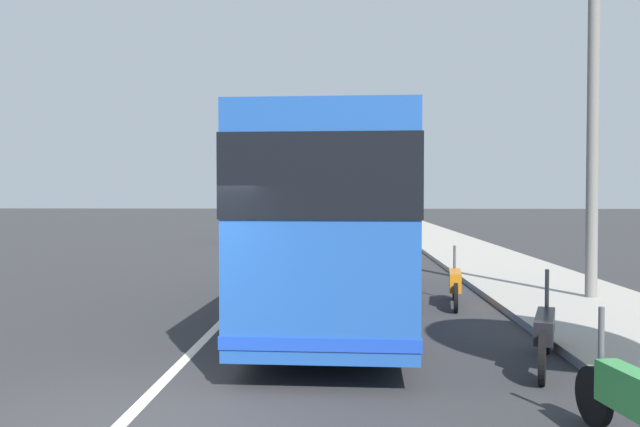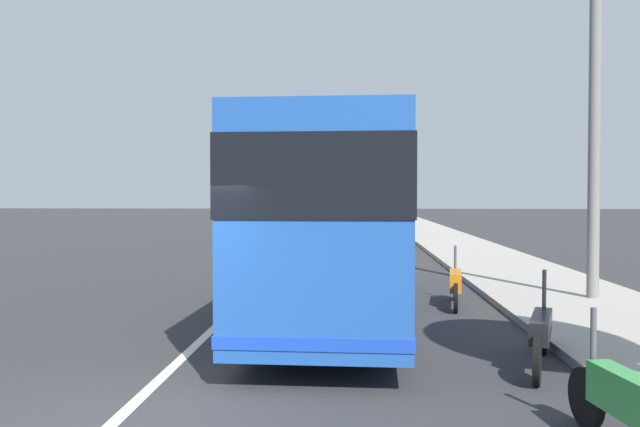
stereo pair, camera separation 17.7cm
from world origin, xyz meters
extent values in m
plane|color=#2D2D30|center=(0.00, 0.00, 0.00)|extent=(220.00, 220.00, 0.00)
cube|color=#9E998E|center=(10.00, -7.32, 0.07)|extent=(110.00, 3.60, 0.14)
cube|color=silver|center=(10.00, 0.00, 0.00)|extent=(110.00, 0.16, 0.01)
cube|color=#1E4C9E|center=(6.50, -2.21, 1.95)|extent=(11.14, 2.80, 3.21)
cube|color=black|center=(6.50, -2.21, 2.62)|extent=(11.19, 2.84, 1.05)
cube|color=#193FB2|center=(6.50, -2.21, 0.60)|extent=(11.18, 2.83, 0.16)
cylinder|color=black|center=(10.08, -1.22, 0.50)|extent=(1.01, 0.33, 1.00)
cylinder|color=black|center=(10.01, -3.44, 0.50)|extent=(1.01, 0.33, 1.00)
cylinder|color=black|center=(3.00, -0.98, 0.50)|extent=(1.01, 0.33, 1.00)
cylinder|color=black|center=(2.93, -3.19, 0.50)|extent=(1.01, 0.33, 1.00)
cylinder|color=black|center=(0.04, -4.89, 0.31)|extent=(0.62, 0.17, 0.62)
cube|color=#338C3F|center=(-0.80, -5.02, 0.56)|extent=(1.30, 0.44, 0.40)
cylinder|color=#4C4C51|center=(-0.08, -4.91, 0.91)|extent=(0.06, 0.06, 0.70)
cylinder|color=black|center=(3.15, -5.37, 0.33)|extent=(0.66, 0.29, 0.67)
cylinder|color=black|center=(1.49, -4.80, 0.33)|extent=(0.66, 0.29, 0.67)
cube|color=black|center=(2.32, -5.09, 0.58)|extent=(1.32, 0.65, 0.31)
cylinder|color=#4C4C51|center=(3.02, -5.33, 0.93)|extent=(0.06, 0.06, 0.70)
cylinder|color=black|center=(8.09, -4.81, 0.30)|extent=(0.61, 0.17, 0.60)
cylinder|color=black|center=(6.48, -4.57, 0.30)|extent=(0.61, 0.17, 0.60)
cube|color=orange|center=(7.28, -4.69, 0.55)|extent=(1.24, 0.41, 0.39)
cylinder|color=#4C4C51|center=(7.97, -4.79, 0.90)|extent=(0.06, 0.06, 0.70)
cube|color=gray|center=(26.43, 2.58, 0.56)|extent=(4.65, 1.81, 0.76)
cube|color=black|center=(26.65, 2.57, 1.23)|extent=(2.17, 1.62, 0.57)
cylinder|color=black|center=(24.89, 1.83, 0.32)|extent=(0.64, 0.23, 0.64)
cylinder|color=black|center=(24.92, 3.39, 0.32)|extent=(0.64, 0.23, 0.64)
cylinder|color=black|center=(27.93, 1.77, 0.32)|extent=(0.64, 0.23, 0.64)
cylinder|color=black|center=(27.96, 3.33, 0.32)|extent=(0.64, 0.23, 0.64)
cube|color=silver|center=(35.89, 2.55, 0.56)|extent=(4.38, 2.04, 0.76)
cube|color=black|center=(35.96, 2.56, 1.17)|extent=(2.41, 1.77, 0.46)
cylinder|color=black|center=(34.54, 1.66, 0.32)|extent=(0.65, 0.26, 0.64)
cylinder|color=black|center=(34.43, 3.25, 0.32)|extent=(0.65, 0.26, 0.64)
cylinder|color=black|center=(37.35, 1.85, 0.32)|extent=(0.65, 0.26, 0.64)
cylinder|color=black|center=(37.25, 3.44, 0.32)|extent=(0.65, 0.26, 0.64)
cube|color=gold|center=(28.82, -3.03, 0.60)|extent=(3.99, 2.03, 0.83)
cube|color=black|center=(28.71, -3.04, 1.27)|extent=(2.21, 1.79, 0.51)
cylinder|color=black|center=(30.07, -2.13, 0.32)|extent=(0.65, 0.25, 0.64)
cylinder|color=black|center=(30.15, -3.79, 0.32)|extent=(0.65, 0.25, 0.64)
cylinder|color=black|center=(27.50, -2.26, 0.32)|extent=(0.65, 0.25, 0.64)
cylinder|color=black|center=(27.58, -3.93, 0.32)|extent=(0.65, 0.25, 0.64)
cube|color=navy|center=(55.27, -2.48, 0.58)|extent=(4.12, 1.88, 0.79)
cube|color=black|center=(55.15, -2.48, 1.20)|extent=(2.20, 1.70, 0.45)
cylinder|color=black|center=(56.63, -1.68, 0.32)|extent=(0.64, 0.23, 0.64)
cylinder|color=black|center=(56.60, -3.33, 0.32)|extent=(0.64, 0.23, 0.64)
cylinder|color=black|center=(53.94, -1.63, 0.32)|extent=(0.64, 0.23, 0.64)
cylinder|color=black|center=(53.91, -3.28, 0.32)|extent=(0.64, 0.23, 0.64)
cylinder|color=slate|center=(7.74, -7.74, 4.43)|extent=(0.26, 0.26, 8.86)
camera|label=1|loc=(-6.64, -2.34, 2.38)|focal=36.14mm
camera|label=2|loc=(-6.63, -2.52, 2.38)|focal=36.14mm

